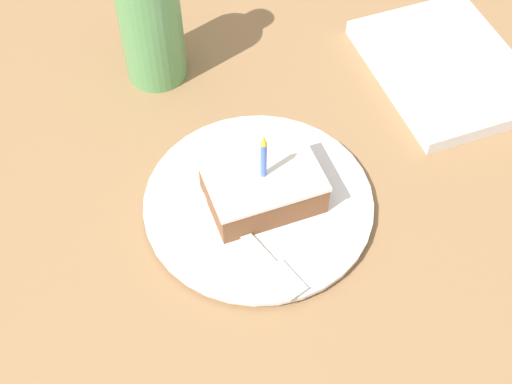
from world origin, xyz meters
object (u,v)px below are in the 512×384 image
plate (256,207)px  bottle (150,18)px  fork (258,249)px  marble_board (446,67)px  cake_slice (263,186)px

plate → bottle: 0.28m
fork → marble_board: same height
cake_slice → bottle: (-0.26, -0.05, 0.05)m
plate → fork: bearing=-18.8°
bottle → marble_board: size_ratio=0.95×
plate → fork: 0.06m
cake_slice → fork: cake_slice is taller
bottle → plate: bearing=9.7°
marble_board → plate: bearing=-68.5°
cake_slice → fork: 0.07m
fork → bottle: size_ratio=0.73×
cake_slice → fork: bearing=-25.5°
cake_slice → plate: bearing=-67.7°
plate → fork: size_ratio=1.60×
plate → bottle: bottle is taller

